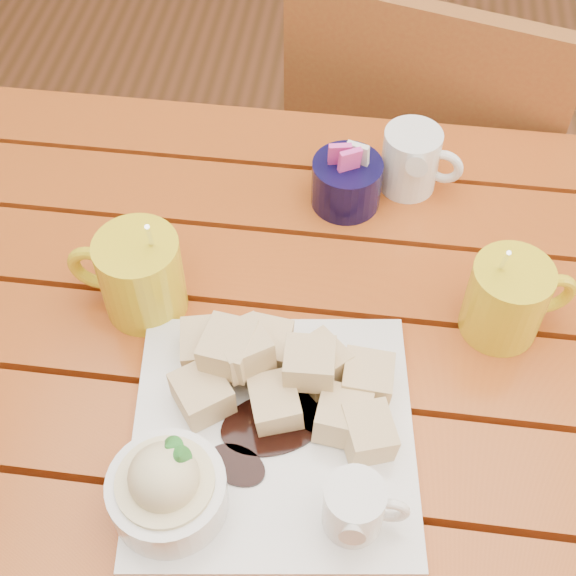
# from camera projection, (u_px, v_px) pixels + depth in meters

# --- Properties ---
(table) EXTENTS (1.20, 0.79, 0.75)m
(table) POSITION_uv_depth(u_px,v_px,m) (275.00, 400.00, 0.95)
(table) COLOR #8F3612
(table) RESTS_ON ground
(dessert_plate) EXTENTS (0.31, 0.31, 0.11)m
(dessert_plate) POSITION_uv_depth(u_px,v_px,m) (253.00, 436.00, 0.76)
(dessert_plate) COLOR white
(dessert_plate) RESTS_ON table
(coffee_mug_left) EXTENTS (0.13, 0.09, 0.15)m
(coffee_mug_left) POSITION_uv_depth(u_px,v_px,m) (139.00, 274.00, 0.86)
(coffee_mug_left) COLOR gold
(coffee_mug_left) RESTS_ON table
(coffee_mug_right) EXTENTS (0.12, 0.08, 0.14)m
(coffee_mug_right) POSITION_uv_depth(u_px,v_px,m) (509.00, 298.00, 0.84)
(coffee_mug_right) COLOR gold
(coffee_mug_right) RESTS_ON table
(cream_pitcher) EXTENTS (0.10, 0.09, 0.09)m
(cream_pitcher) POSITION_uv_depth(u_px,v_px,m) (412.00, 159.00, 0.98)
(cream_pitcher) COLOR white
(cream_pitcher) RESTS_ON table
(sugar_caddy) EXTENTS (0.09, 0.09, 0.09)m
(sugar_caddy) POSITION_uv_depth(u_px,v_px,m) (347.00, 182.00, 0.97)
(sugar_caddy) COLOR black
(sugar_caddy) RESTS_ON table
(chair_far) EXTENTS (0.51, 0.51, 0.88)m
(chair_far) POSITION_uv_depth(u_px,v_px,m) (420.00, 172.00, 1.40)
(chair_far) COLOR brown
(chair_far) RESTS_ON ground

